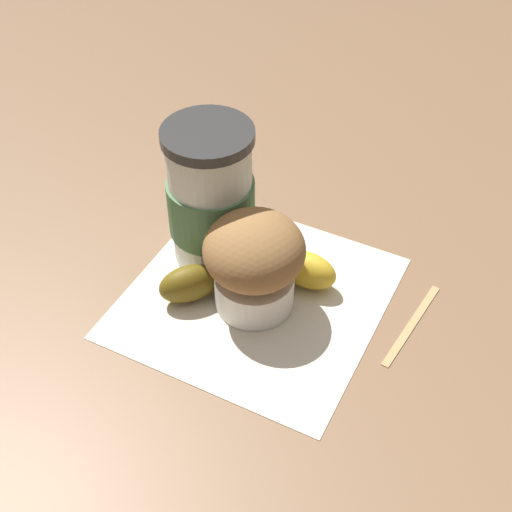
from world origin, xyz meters
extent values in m
plane|color=brown|center=(0.00, 0.00, 0.00)|extent=(3.00, 3.00, 0.00)
cube|color=beige|center=(0.00, 0.00, 0.00)|extent=(0.27, 0.27, 0.00)
cylinder|color=silver|center=(-0.05, 0.05, 0.07)|extent=(0.08, 0.08, 0.13)
cylinder|color=#2D2D2D|center=(-0.05, 0.05, 0.14)|extent=(0.08, 0.08, 0.01)
cylinder|color=#4C754C|center=(-0.05, 0.05, 0.06)|extent=(0.08, 0.08, 0.05)
cylinder|color=white|center=(0.00, -0.01, 0.02)|extent=(0.07, 0.07, 0.03)
ellipsoid|color=olive|center=(0.00, -0.01, 0.07)|extent=(0.09, 0.09, 0.06)
ellipsoid|color=gold|center=(0.04, 0.03, 0.02)|extent=(0.06, 0.04, 0.04)
ellipsoid|color=gold|center=(-0.01, 0.02, 0.02)|extent=(0.07, 0.05, 0.04)
ellipsoid|color=brown|center=(-0.06, -0.02, 0.02)|extent=(0.06, 0.06, 0.04)
cube|color=tan|center=(0.14, 0.00, 0.00)|extent=(0.04, 0.11, 0.00)
camera|label=1|loc=(0.11, -0.44, 0.49)|focal=50.00mm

